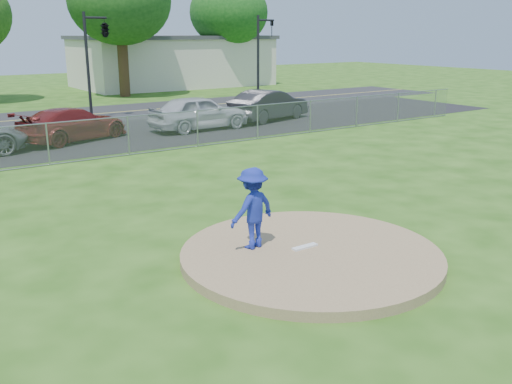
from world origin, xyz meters
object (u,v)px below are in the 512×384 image
Objects in this scene: tree_far_right at (229,2)px; parked_car_charcoal at (269,105)px; traffic_signal_center at (103,31)px; pitcher at (253,208)px; parked_car_darkred at (73,124)px; commercial_building at (173,61)px; traffic_signal_right at (261,52)px; parked_car_pearl at (199,112)px.

parked_car_charcoal is (-9.25, -18.69, -6.24)m from tree_far_right.
traffic_signal_center reaches higher than parked_car_charcoal.
tree_far_right is 1.92× the size of traffic_signal_center.
pitcher is (-20.88, -34.14, -6.00)m from tree_far_right.
traffic_signal_center is at bearing -53.55° from parked_car_darkred.
commercial_building reaches higher than parked_car_charcoal.
tree_far_right is at bearing -36.87° from commercial_building.
commercial_building is at bearing 143.13° from tree_far_right.
tree_far_right reaches higher than parked_car_darkred.
tree_far_right reaches higher than traffic_signal_right.
traffic_signal_center is 1.14× the size of parked_car_charcoal.
tree_far_right is 40.47m from pitcher.
traffic_signal_right reaches higher than pitcher.
tree_far_right is at bearing -41.51° from parked_car_charcoal.
traffic_signal_right is 7.14m from parked_car_charcoal.
parked_car_charcoal is at bearing -121.48° from traffic_signal_right.
parked_car_charcoal is at bearing -116.32° from tree_far_right.
parked_car_pearl is (-9.84, -22.28, -1.32)m from commercial_building.
tree_far_right is 20.78m from traffic_signal_center.
tree_far_right is 24.54m from parked_car_pearl.
commercial_building is at bearing 53.06° from traffic_signal_center.
pitcher is at bearing -121.45° from tree_far_right.
traffic_signal_center is at bearing 34.83° from parked_car_charcoal.
parked_car_pearl is (-8.08, -6.28, -2.52)m from traffic_signal_right.
traffic_signal_center is (-12.03, -16.00, 2.45)m from commercial_building.
commercial_building reaches higher than pitcher.
parked_car_darkred is at bearing -103.51° from pitcher.
tree_far_right is at bearing 39.04° from traffic_signal_center.
tree_far_right is 2.15× the size of parked_car_darkred.
parked_car_charcoal is at bearing -110.06° from parked_car_darkred.
commercial_building is 16.14m from traffic_signal_right.
traffic_signal_center reaches higher than pitcher.
parked_car_darkred is at bearing -123.07° from traffic_signal_center.
parked_car_charcoal is at bearing -136.41° from pitcher.
traffic_signal_right is at bearing -96.29° from commercial_building.
commercial_building is 3.33× the size of parked_car_charcoal.
traffic_signal_center reaches higher than parked_car_darkred.
parked_car_darkred is at bearing -136.52° from tree_far_right.
pitcher is at bearing 127.84° from parked_car_charcoal.
pitcher is at bearing -125.56° from traffic_signal_right.
parked_car_pearl is (5.94, -0.51, 0.11)m from parked_car_darkred.
parked_car_charcoal is (11.63, 15.45, -0.23)m from pitcher.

